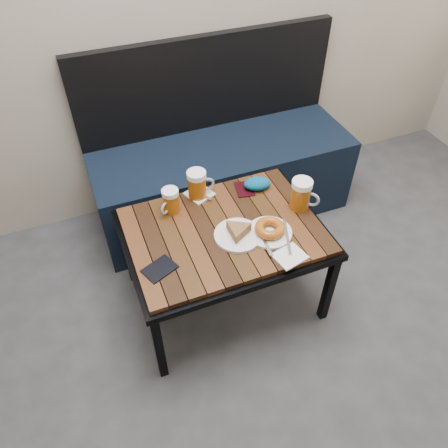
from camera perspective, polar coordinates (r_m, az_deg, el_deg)
name	(u,v)px	position (r m, az deg, el deg)	size (l,w,h in m)	color
bench	(221,171)	(2.46, -0.36, 6.95)	(1.40, 0.50, 0.95)	black
cafe_table	(224,236)	(1.87, 0.00, -1.58)	(0.84, 0.62, 0.47)	black
beer_mug_left	(171,201)	(1.89, -6.98, 3.00)	(0.11, 0.10, 0.12)	#9C4F0C
beer_mug_centre	(198,185)	(1.95, -3.48, 5.17)	(0.13, 0.09, 0.14)	#9C4F0C
beer_mug_right	(301,194)	(1.92, 10.07, 3.83)	(0.13, 0.13, 0.14)	#9C4F0C
plate_pie	(238,233)	(1.79, 1.81, -1.13)	(0.20, 0.20, 0.06)	white
plate_bagel	(270,230)	(1.81, 6.00, -0.79)	(0.19, 0.24, 0.05)	white
napkin_left	(199,194)	(2.00, -3.23, 3.95)	(0.14, 0.14, 0.01)	white
napkin_right	(290,256)	(1.75, 8.58, -4.19)	(0.14, 0.13, 0.01)	white
passport_navy	(160,269)	(1.70, -8.40, -5.81)	(0.09, 0.12, 0.01)	black
passport_burgundy	(244,189)	(2.03, 2.69, 4.58)	(0.08, 0.11, 0.01)	black
knit_pouch	(257,183)	(2.02, 4.35, 5.30)	(0.13, 0.08, 0.05)	navy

